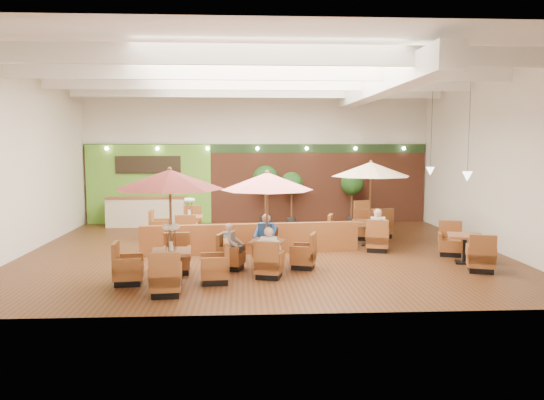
{
  "coord_description": "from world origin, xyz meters",
  "views": [
    {
      "loc": [
        -0.6,
        -15.76,
        3.21
      ],
      "look_at": [
        0.3,
        0.5,
        1.5
      ],
      "focal_mm": 35.0,
      "sensor_mm": 36.0,
      "label": 1
    }
  ],
  "objects": [
    {
      "name": "topiary_2",
      "position": [
        3.79,
        5.3,
        1.56
      ],
      "size": [
        0.9,
        0.9,
        2.09
      ],
      "color": "black",
      "rests_on": "ground"
    },
    {
      "name": "table_3",
      "position": [
        -2.68,
        2.17,
        0.46
      ],
      "size": [
        1.79,
        2.66,
        1.57
      ],
      "rotation": [
        0.0,
        0.0,
        0.02
      ],
      "color": "brown",
      "rests_on": "ground"
    },
    {
      "name": "diner_2",
      "position": [
        -0.91,
        -2.31,
        0.74
      ],
      "size": [
        0.36,
        0.4,
        0.74
      ],
      "rotation": [
        0.0,
        0.0,
        4.45
      ],
      "color": "gray",
      "rests_on": "ground"
    },
    {
      "name": "topiary_0",
      "position": [
        0.31,
        5.3,
        1.77
      ],
      "size": [
        1.02,
        1.02,
        2.38
      ],
      "color": "black",
      "rests_on": "ground"
    },
    {
      "name": "diner_3",
      "position": [
        3.44,
        -0.24,
        0.75
      ],
      "size": [
        0.44,
        0.41,
        0.78
      ],
      "rotation": [
        0.0,
        0.0,
        -0.42
      ],
      "color": "#2555A2",
      "rests_on": "ground"
    },
    {
      "name": "diner_0",
      "position": [
        0.02,
        -3.25,
        0.75
      ],
      "size": [
        0.42,
        0.36,
        0.79
      ],
      "rotation": [
        0.0,
        0.0,
        -0.2
      ],
      "color": "white",
      "rests_on": "ground"
    },
    {
      "name": "table_2",
      "position": [
        3.37,
        0.75,
        1.95
      ],
      "size": [
        2.65,
        2.79,
        2.71
      ],
      "rotation": [
        0.0,
        0.0,
        -0.28
      ],
      "color": "brown",
      "rests_on": "ground"
    },
    {
      "name": "booth_divider",
      "position": [
        -0.36,
        -0.34,
        0.45
      ],
      "size": [
        6.44,
        0.79,
        0.89
      ],
      "primitive_type": "cube",
      "rotation": [
        0.0,
        0.0,
        0.09
      ],
      "color": "brown",
      "rests_on": "ground"
    },
    {
      "name": "table_0",
      "position": [
        -2.25,
        -3.65,
        1.82
      ],
      "size": [
        2.68,
        2.68,
        2.7
      ],
      "rotation": [
        0.0,
        0.0,
        0.09
      ],
      "color": "brown",
      "rests_on": "ground"
    },
    {
      "name": "diner_1",
      "position": [
        0.02,
        -1.38,
        0.77
      ],
      "size": [
        0.46,
        0.43,
        0.84
      ],
      "rotation": [
        0.0,
        0.0,
        2.8
      ],
      "color": "#2555A2",
      "rests_on": "ground"
    },
    {
      "name": "table_1",
      "position": [
        0.02,
        -2.31,
        1.75
      ],
      "size": [
        2.63,
        2.63,
        2.56
      ],
      "rotation": [
        0.0,
        0.0,
        -0.29
      ],
      "color": "brown",
      "rests_on": "ground"
    },
    {
      "name": "room",
      "position": [
        0.25,
        1.22,
        3.63
      ],
      "size": [
        14.04,
        14.0,
        5.52
      ],
      "color": "#381E0F",
      "rests_on": "ground"
    },
    {
      "name": "diner_4",
      "position": [
        3.44,
        -0.24,
        0.77
      ],
      "size": [
        0.44,
        0.38,
        0.84
      ],
      "rotation": [
        0.0,
        0.0,
        -0.17
      ],
      "color": "white",
      "rests_on": "ground"
    },
    {
      "name": "topiary_1",
      "position": [
        1.35,
        5.3,
        1.58
      ],
      "size": [
        0.91,
        0.91,
        2.12
      ],
      "color": "black",
      "rests_on": "ground"
    },
    {
      "name": "service_counter",
      "position": [
        -4.4,
        5.1,
        0.58
      ],
      "size": [
        3.0,
        0.75,
        1.18
      ],
      "color": "beige",
      "rests_on": "ground"
    },
    {
      "name": "table_5",
      "position": [
        4.11,
        3.12,
        0.4
      ],
      "size": [
        1.2,
        2.97,
        1.05
      ],
      "rotation": [
        0.0,
        0.0,
        0.35
      ],
      "color": "brown",
      "rests_on": "ground"
    },
    {
      "name": "table_4",
      "position": [
        5.4,
        -1.93,
        0.38
      ],
      "size": [
        1.11,
        2.79,
        0.99
      ],
      "rotation": [
        0.0,
        0.0,
        -0.31
      ],
      "color": "brown",
      "rests_on": "ground"
    }
  ]
}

